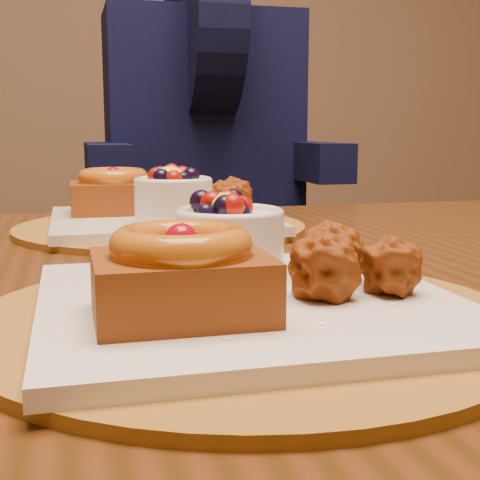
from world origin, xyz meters
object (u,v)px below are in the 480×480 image
at_px(place_setting_near, 242,288).
at_px(diner, 203,102).
at_px(place_setting_far, 159,211).
at_px(dining_table, 192,336).
at_px(chair_far, 222,299).

bearing_deg(place_setting_near, diner, 80.06).
height_order(place_setting_near, place_setting_far, place_setting_far).
height_order(place_setting_far, diner, diner).
height_order(dining_table, diner, diner).
distance_m(place_setting_near, chair_far, 1.12).
bearing_deg(chair_far, place_setting_near, -101.45).
relative_size(place_setting_far, chair_far, 0.43).
distance_m(place_setting_near, diner, 1.15).
relative_size(dining_table, chair_far, 1.80).
bearing_deg(place_setting_far, chair_far, 70.04).
relative_size(chair_far, diner, 1.00).
bearing_deg(diner, place_setting_near, -112.16).
distance_m(dining_table, place_setting_near, 0.24).
bearing_deg(diner, chair_far, -76.44).
bearing_deg(place_setting_far, place_setting_near, -89.90).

